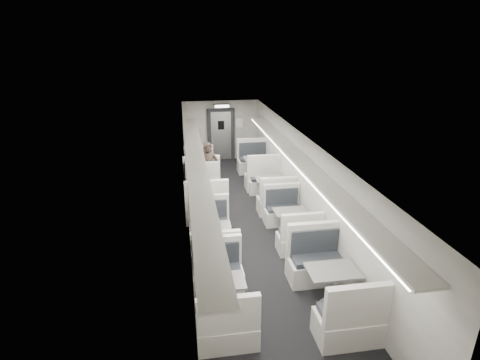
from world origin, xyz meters
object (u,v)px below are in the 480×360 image
object	(u,v)px
passenger	(209,169)
vestibule_door	(221,135)
exit_sign	(222,106)
booth_left_c	(212,240)
booth_right_a	(258,169)
booth_left_a	(201,174)
booth_right_d	(331,288)
booth_right_c	(290,223)
booth_left_b	(204,194)
booth_right_b	(270,190)
booth_left_d	(222,297)

from	to	relation	value
passenger	vestibule_door	bearing A→B (deg)	82.80
exit_sign	booth_left_c	bearing A→B (deg)	-98.53
booth_right_a	exit_sign	xyz separation A→B (m)	(-1.00, 2.07, 1.87)
booth_left_a	booth_right_d	xyz separation A→B (m)	(2.00, -6.57, 0.03)
booth_left_a	booth_left_c	world-z (taller)	booth_left_a
booth_right_c	exit_sign	size ratio (longest dim) A/B	3.21
vestibule_door	exit_sign	distance (m)	1.33
booth_left_c	booth_right_a	bearing A→B (deg)	66.50
booth_left_a	vestibule_door	distance (m)	2.98
booth_right_d	exit_sign	size ratio (longest dim) A/B	3.64
booth_right_c	booth_left_c	bearing A→B (deg)	-164.82
booth_left_b	booth_left_c	distance (m)	2.60
booth_right_b	vestibule_door	xyz separation A→B (m)	(-1.00, 4.45, 0.65)
booth_right_a	booth_right_d	world-z (taller)	booth_right_a
booth_left_d	exit_sign	bearing A→B (deg)	83.44
booth_right_d	exit_sign	world-z (taller)	exit_sign
booth_left_c	booth_right_d	xyz separation A→B (m)	(2.00, -2.14, 0.04)
booth_right_b	booth_left_c	bearing A→B (deg)	-126.53
booth_left_a	booth_right_c	world-z (taller)	booth_left_a
booth_left_a	booth_right_d	world-z (taller)	booth_right_d
booth_left_a	exit_sign	bearing A→B (deg)	65.92
passenger	booth_right_b	bearing A→B (deg)	-21.81
booth_right_c	booth_right_a	bearing A→B (deg)	90.00
booth_left_c	passenger	bearing A→B (deg)	86.57
booth_right_a	booth_left_c	bearing A→B (deg)	-113.50
booth_left_b	booth_left_d	size ratio (longest dim) A/B	1.17
booth_right_a	booth_right_c	world-z (taller)	booth_right_a
vestibule_door	booth_right_c	bearing A→B (deg)	-81.40
vestibule_door	booth_left_a	bearing A→B (deg)	-110.15
booth_left_b	booth_left_a	bearing A→B (deg)	90.00
booth_left_b	booth_right_a	xyz separation A→B (m)	(2.00, 2.00, -0.00)
booth_left_d	passenger	world-z (taller)	passenger
booth_right_a	booth_right_b	xyz separation A→B (m)	(0.00, -1.90, -0.03)
booth_left_b	booth_left_d	bearing A→B (deg)	-90.00
booth_right_d	exit_sign	xyz separation A→B (m)	(-1.00, 8.81, 1.88)
vestibule_door	passenger	bearing A→B (deg)	-102.47
booth_right_d	booth_right_c	bearing A→B (deg)	90.00
booth_right_c	booth_right_b	bearing A→B (deg)	90.00
booth_left_b	booth_left_c	xyz separation A→B (m)	(0.00, -2.60, -0.05)
booth_right_c	booth_right_d	size ratio (longest dim) A/B	0.88
booth_left_b	exit_sign	size ratio (longest dim) A/B	3.77
booth_right_c	vestibule_door	distance (m)	6.72
booth_left_b	booth_right_a	bearing A→B (deg)	45.03
booth_left_a	booth_right_b	bearing A→B (deg)	-40.84
booth_left_d	passenger	distance (m)	5.66
booth_right_a	exit_sign	size ratio (longest dim) A/B	3.73
booth_left_d	booth_right_d	world-z (taller)	booth_right_d
vestibule_door	booth_right_d	bearing A→B (deg)	-83.86
booth_left_a	booth_left_d	distance (m)	6.46
booth_left_c	exit_sign	distance (m)	7.01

